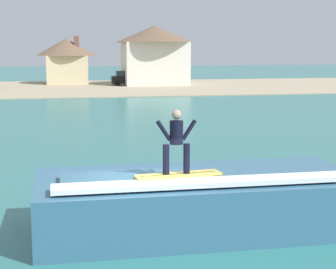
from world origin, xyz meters
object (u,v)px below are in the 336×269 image
Objects in this scene: surfboard at (178,175)px; house_gabled_white at (155,51)px; wave_crest at (199,201)px; surfer at (176,139)px; car_far_shore at (127,78)px; house_small_cottage at (67,58)px.

surfboard is 0.23× the size of house_gabled_white.
wave_crest is 3.82× the size of surfboard.
house_gabled_white reaches higher than surfboard.
surfer is 0.39× the size of car_far_shore.
house_gabled_white is 1.25× the size of house_small_cottage.
car_far_shore is (4.72, 54.60, 0.21)m from wave_crest.
house_gabled_white reaches higher than house_small_cottage.
house_gabled_white is at bearing -23.71° from house_small_cottage.
wave_crest is 54.81m from car_far_shore.
surfer is 60.39m from house_small_cottage.
car_far_shore is at bearing -35.68° from house_small_cottage.
house_small_cottage is at bearing 91.60° from surfer.
surfboard is 0.54× the size of car_far_shore.
house_small_cottage is at bearing 156.29° from house_gabled_white.
house_gabled_white reaches higher than car_far_shore.
surfer reaches higher than wave_crest.
house_gabled_white is (8.25, 55.04, 3.43)m from wave_crest.
surfboard is 55.52m from car_far_shore.
car_far_shore reaches higher than wave_crest.
house_small_cottage is at bearing 91.65° from surfboard.
surfboard is 0.90m from surfer.
wave_crest is 5.27× the size of surfer.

